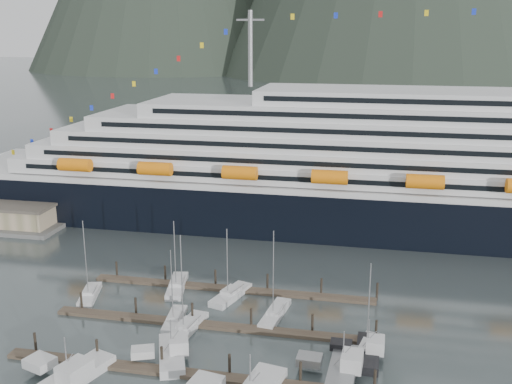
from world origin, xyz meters
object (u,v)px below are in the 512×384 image
trawler_b (171,354)px  trawler_d (342,369)px  sailboat_a (90,295)px  sailboat_d (275,314)px  sailboat_f (231,295)px  cruise_ship (434,177)px  trawler_a (67,378)px  sailboat_h (368,351)px  trawler_e (367,352)px  sailboat_e (177,286)px  sailboat_c (175,320)px  sailboat_b (187,328)px

trawler_b → trawler_d: 22.45m
sailboat_a → sailboat_d: (30.84, -0.57, -0.01)m
sailboat_a → sailboat_f: sailboat_a is taller
cruise_ship → trawler_b: (-37.60, -61.71, -11.20)m
sailboat_a → trawler_d: size_ratio=1.22×
trawler_a → sailboat_h: bearing=-48.7°
trawler_a → trawler_e: (35.96, 14.00, -0.10)m
cruise_ship → sailboat_e: 60.78m
sailboat_d → trawler_d: (11.01, -14.00, 0.45)m
cruise_ship → sailboat_d: (-26.18, -46.82, -11.63)m
sailboat_c → sailboat_h: bearing=-103.3°
sailboat_d → trawler_d: sailboat_d is taller
sailboat_b → trawler_a: (-10.15, -15.97, 0.48)m
sailboat_b → sailboat_h: sailboat_b is taller
trawler_a → trawler_e: bearing=-49.9°
sailboat_f → trawler_b: 20.20m
sailboat_b → trawler_b: size_ratio=1.51×
sailboat_e → trawler_a: sailboat_e is taller
sailboat_b → trawler_b: 7.81m
sailboat_a → trawler_d: (41.86, -14.57, 0.45)m
sailboat_b → trawler_d: sailboat_b is taller
sailboat_d → trawler_a: size_ratio=1.07×
cruise_ship → trawler_a: (-48.09, -69.89, -11.13)m
sailboat_c → trawler_a: sailboat_c is taller
trawler_e → trawler_a: bearing=112.1°
sailboat_b → sailboat_h: (25.92, -1.09, -0.01)m
trawler_a → sailboat_c: bearing=-3.7°
trawler_b → trawler_d: (22.44, 0.89, 0.03)m
sailboat_c → trawler_b: (2.95, -9.98, 0.44)m
sailboat_c → cruise_ship: bearing=-44.8°
sailboat_a → sailboat_d: sailboat_d is taller
sailboat_e → trawler_e: 35.70m
sailboat_f → trawler_d: (19.22, -19.06, 0.44)m
sailboat_b → sailboat_c: size_ratio=1.27×
sailboat_a → trawler_a: 25.27m
sailboat_c → sailboat_f: 11.72m
sailboat_b → trawler_e: bearing=-85.8°
sailboat_h → trawler_b: bearing=116.5°
sailboat_a → trawler_b: (19.42, -15.45, 0.42)m
trawler_d → sailboat_e: bearing=57.2°
sailboat_c → trawler_e: sailboat_c is taller
sailboat_c → trawler_d: size_ratio=1.07×
sailboat_c → sailboat_e: bearing=10.5°
cruise_ship → sailboat_f: size_ratio=16.65×
cruise_ship → sailboat_f: cruise_ship is taller
sailboat_h → cruise_ship: bearing=-0.5°
sailboat_a → sailboat_h: bearing=-115.6°
cruise_ship → sailboat_f: (-34.39, -41.77, -11.62)m
trawler_d → sailboat_c: bearing=73.0°
sailboat_f → trawler_a: 31.29m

